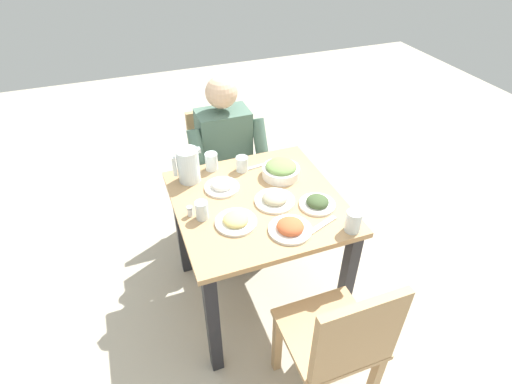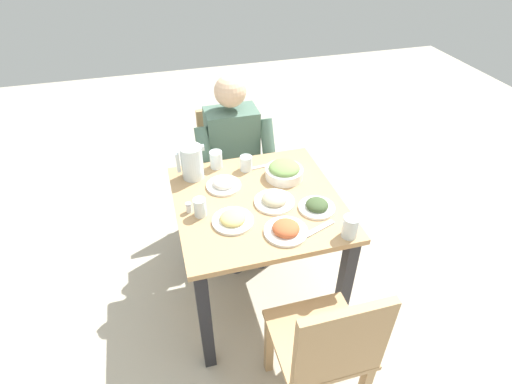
# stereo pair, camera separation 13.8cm
# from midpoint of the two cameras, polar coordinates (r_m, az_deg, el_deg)

# --- Properties ---
(ground_plane) EXTENTS (8.00, 8.00, 0.00)m
(ground_plane) POSITION_cam_midpoint_polar(r_m,az_deg,el_deg) (2.62, 1.77, -14.23)
(ground_plane) COLOR #B7AD99
(dining_table) EXTENTS (0.84, 0.84, 0.76)m
(dining_table) POSITION_cam_midpoint_polar(r_m,az_deg,el_deg) (2.17, 2.07, -4.07)
(dining_table) COLOR tan
(dining_table) RESTS_ON ground_plane
(chair_near) EXTENTS (0.40, 0.40, 0.89)m
(chair_near) POSITION_cam_midpoint_polar(r_m,az_deg,el_deg) (2.80, -2.30, 3.87)
(chair_near) COLOR tan
(chair_near) RESTS_ON ground_plane
(chair_far) EXTENTS (0.40, 0.40, 0.89)m
(chair_far) POSITION_cam_midpoint_polar(r_m,az_deg,el_deg) (1.85, 12.23, -20.87)
(chair_far) COLOR tan
(chair_far) RESTS_ON ground_plane
(diner_near) EXTENTS (0.48, 0.53, 1.18)m
(diner_near) POSITION_cam_midpoint_polar(r_m,az_deg,el_deg) (2.56, -1.30, 4.18)
(diner_near) COLOR #4C6B5B
(diner_near) RESTS_ON ground_plane
(water_pitcher) EXTENTS (0.16, 0.12, 0.19)m
(water_pitcher) POSITION_cam_midpoint_polar(r_m,az_deg,el_deg) (2.21, -7.27, 4.16)
(water_pitcher) COLOR silver
(water_pitcher) RESTS_ON dining_table
(salad_bowl) EXTENTS (0.21, 0.21, 0.09)m
(salad_bowl) POSITION_cam_midpoint_polar(r_m,az_deg,el_deg) (2.23, 5.79, 2.95)
(salad_bowl) COLOR white
(salad_bowl) RESTS_ON dining_table
(plate_beans) EXTENTS (0.21, 0.21, 0.05)m
(plate_beans) POSITION_cam_midpoint_polar(r_m,az_deg,el_deg) (2.06, 4.55, -1.18)
(plate_beans) COLOR white
(plate_beans) RESTS_ON dining_table
(plate_yoghurt) EXTENTS (0.19, 0.19, 0.06)m
(plate_yoghurt) POSITION_cam_midpoint_polar(r_m,az_deg,el_deg) (2.16, -2.77, 1.12)
(plate_yoghurt) COLOR white
(plate_yoghurt) RESTS_ON dining_table
(plate_dolmas) EXTENTS (0.18, 0.18, 0.05)m
(plate_dolmas) POSITION_cam_midpoint_polar(r_m,az_deg,el_deg) (2.05, 10.52, -2.01)
(plate_dolmas) COLOR white
(plate_dolmas) RESTS_ON dining_table
(plate_fries) EXTENTS (0.20, 0.20, 0.05)m
(plate_fries) POSITION_cam_midpoint_polar(r_m,az_deg,el_deg) (1.94, -1.26, -3.92)
(plate_fries) COLOR white
(plate_fries) RESTS_ON dining_table
(plate_rice_curry) EXTENTS (0.21, 0.21, 0.06)m
(plate_rice_curry) POSITION_cam_midpoint_polar(r_m,az_deg,el_deg) (1.89, 6.35, -5.34)
(plate_rice_curry) COLOR white
(plate_rice_curry) RESTS_ON dining_table
(water_glass_far_left) EXTENTS (0.06, 0.06, 0.10)m
(water_glass_far_left) POSITION_cam_midpoint_polar(r_m,az_deg,el_deg) (1.97, -5.94, -2.22)
(water_glass_far_left) COLOR silver
(water_glass_far_left) RESTS_ON dining_table
(water_glass_far_right) EXTENTS (0.07, 0.07, 0.10)m
(water_glass_far_right) POSITION_cam_midpoint_polar(r_m,az_deg,el_deg) (2.30, -3.95, 4.56)
(water_glass_far_right) COLOR silver
(water_glass_far_right) RESTS_ON dining_table
(water_glass_by_pitcher) EXTENTS (0.07, 0.07, 0.11)m
(water_glass_by_pitcher) POSITION_cam_midpoint_polar(r_m,az_deg,el_deg) (1.91, 15.21, -4.83)
(water_glass_by_pitcher) COLOR silver
(water_glass_by_pitcher) RESTS_ON dining_table
(water_glass_near_left) EXTENTS (0.07, 0.07, 0.09)m
(water_glass_near_left) POSITION_cam_midpoint_polar(r_m,az_deg,el_deg) (2.28, 0.33, 4.04)
(water_glass_near_left) COLOR silver
(water_glass_near_left) RESTS_ON dining_table
(salt_shaker) EXTENTS (0.03, 0.03, 0.05)m
(salt_shaker) POSITION_cam_midpoint_polar(r_m,az_deg,el_deg) (2.00, -7.52, -2.27)
(salt_shaker) COLOR white
(salt_shaker) RESTS_ON dining_table
(fork_near) EXTENTS (0.17, 0.08, 0.01)m
(fork_near) POSITION_cam_midpoint_polar(r_m,az_deg,el_deg) (1.94, 11.02, -5.11)
(fork_near) COLOR silver
(fork_near) RESTS_ON dining_table
(knife_near) EXTENTS (0.19, 0.04, 0.01)m
(knife_near) POSITION_cam_midpoint_polar(r_m,az_deg,el_deg) (2.32, 2.31, 3.52)
(knife_near) COLOR silver
(knife_near) RESTS_ON dining_table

